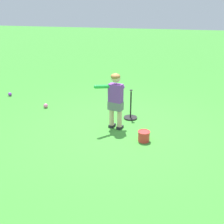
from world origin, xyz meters
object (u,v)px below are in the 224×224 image
(play_ball_midfield, at_px, (46,106))
(play_ball_near_batter, at_px, (10,94))
(batting_tee, at_px, (131,114))
(child_batter, at_px, (115,96))
(toy_bucket, at_px, (144,136))

(play_ball_midfield, distance_m, play_ball_near_batter, 1.40)
(play_ball_midfield, height_order, play_ball_near_batter, play_ball_midfield)
(batting_tee, bearing_deg, play_ball_midfield, -4.92)
(child_batter, relative_size, toy_bucket, 5.00)
(play_ball_near_batter, relative_size, toy_bucket, 0.43)
(batting_tee, bearing_deg, child_batter, 68.02)
(play_ball_near_batter, bearing_deg, batting_tee, 167.04)
(play_ball_near_batter, xyz_separation_m, toy_bucket, (-3.66, 1.70, 0.05))
(toy_bucket, bearing_deg, play_ball_near_batter, -24.86)
(play_ball_midfield, distance_m, toy_bucket, 2.63)
(toy_bucket, bearing_deg, play_ball_midfield, -25.06)
(play_ball_near_batter, bearing_deg, child_batter, 157.27)
(child_batter, height_order, play_ball_midfield, child_batter)
(child_batter, xyz_separation_m, play_ball_midfield, (1.78, -0.70, -0.60))
(play_ball_near_batter, xyz_separation_m, batting_tee, (-3.27, 0.75, 0.06))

